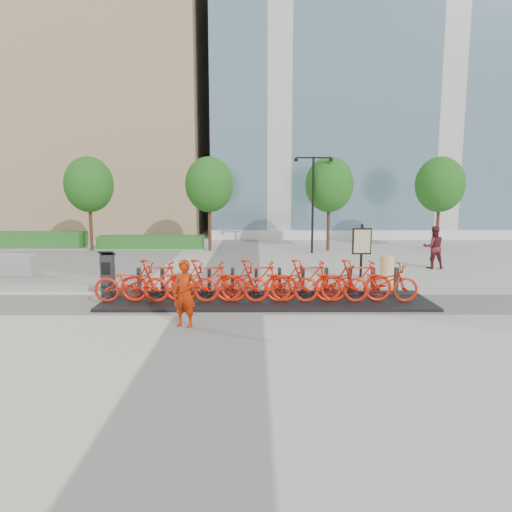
{
  "coord_description": "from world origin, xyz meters",
  "views": [
    {
      "loc": [
        0.95,
        -12.93,
        3.28
      ],
      "look_at": [
        1.0,
        1.5,
        1.2
      ],
      "focal_mm": 32.0,
      "sensor_mm": 36.0,
      "label": 1
    }
  ],
  "objects_px": {
    "bike_0": "(131,283)",
    "construction_barrel": "(387,269)",
    "pedestrian": "(434,247)",
    "kiosk": "(108,275)",
    "map_sign": "(362,244)",
    "worker_red": "(185,293)",
    "jersey_barrier": "(9,265)"
  },
  "relations": [
    {
      "from": "worker_red",
      "to": "pedestrian",
      "type": "height_order",
      "value": "pedestrian"
    },
    {
      "from": "construction_barrel",
      "to": "map_sign",
      "type": "bearing_deg",
      "value": 170.13
    },
    {
      "from": "bike_0",
      "to": "worker_red",
      "type": "relative_size",
      "value": 1.3
    },
    {
      "from": "worker_red",
      "to": "jersey_barrier",
      "type": "xyz_separation_m",
      "value": [
        -7.91,
        6.84,
        -0.41
      ]
    },
    {
      "from": "bike_0",
      "to": "map_sign",
      "type": "relative_size",
      "value": 1.02
    },
    {
      "from": "map_sign",
      "to": "worker_red",
      "type": "bearing_deg",
      "value": -136.2
    },
    {
      "from": "bike_0",
      "to": "pedestrian",
      "type": "distance_m",
      "value": 12.75
    },
    {
      "from": "worker_red",
      "to": "kiosk",
      "type": "bearing_deg",
      "value": 151.48
    },
    {
      "from": "worker_red",
      "to": "pedestrian",
      "type": "xyz_separation_m",
      "value": [
        9.26,
        8.34,
        0.08
      ]
    },
    {
      "from": "bike_0",
      "to": "kiosk",
      "type": "xyz_separation_m",
      "value": [
        -0.88,
        0.65,
        0.12
      ]
    },
    {
      "from": "worker_red",
      "to": "map_sign",
      "type": "relative_size",
      "value": 0.79
    },
    {
      "from": "worker_red",
      "to": "construction_barrel",
      "type": "relative_size",
      "value": 1.72
    },
    {
      "from": "jersey_barrier",
      "to": "map_sign",
      "type": "relative_size",
      "value": 1.02
    },
    {
      "from": "bike_0",
      "to": "construction_barrel",
      "type": "bearing_deg",
      "value": -68.7
    },
    {
      "from": "kiosk",
      "to": "pedestrian",
      "type": "distance_m",
      "value": 13.23
    },
    {
      "from": "worker_red",
      "to": "construction_barrel",
      "type": "height_order",
      "value": "worker_red"
    },
    {
      "from": "jersey_barrier",
      "to": "map_sign",
      "type": "bearing_deg",
      "value": -0.77
    },
    {
      "from": "jersey_barrier",
      "to": "map_sign",
      "type": "xyz_separation_m",
      "value": [
        13.46,
        -1.31,
        0.97
      ]
    },
    {
      "from": "kiosk",
      "to": "map_sign",
      "type": "height_order",
      "value": "map_sign"
    },
    {
      "from": "pedestrian",
      "to": "map_sign",
      "type": "relative_size",
      "value": 0.86
    },
    {
      "from": "bike_0",
      "to": "pedestrian",
      "type": "relative_size",
      "value": 1.18
    },
    {
      "from": "bike_0",
      "to": "kiosk",
      "type": "relative_size",
      "value": 1.5
    },
    {
      "from": "pedestrian",
      "to": "construction_barrel",
      "type": "height_order",
      "value": "pedestrian"
    },
    {
      "from": "worker_red",
      "to": "jersey_barrier",
      "type": "relative_size",
      "value": 0.77
    },
    {
      "from": "pedestrian",
      "to": "kiosk",
      "type": "bearing_deg",
      "value": 28.35
    },
    {
      "from": "bike_0",
      "to": "map_sign",
      "type": "xyz_separation_m",
      "value": [
        7.41,
        3.4,
        0.74
      ]
    },
    {
      "from": "construction_barrel",
      "to": "kiosk",
      "type": "bearing_deg",
      "value": -164.29
    },
    {
      "from": "pedestrian",
      "to": "map_sign",
      "type": "xyz_separation_m",
      "value": [
        -3.72,
        -2.81,
        0.48
      ]
    },
    {
      "from": "pedestrian",
      "to": "map_sign",
      "type": "height_order",
      "value": "map_sign"
    },
    {
      "from": "bike_0",
      "to": "worker_red",
      "type": "height_order",
      "value": "worker_red"
    },
    {
      "from": "construction_barrel",
      "to": "map_sign",
      "type": "distance_m",
      "value": 1.28
    },
    {
      "from": "pedestrian",
      "to": "construction_barrel",
      "type": "xyz_separation_m",
      "value": [
        -2.82,
        -2.97,
        -0.42
      ]
    }
  ]
}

